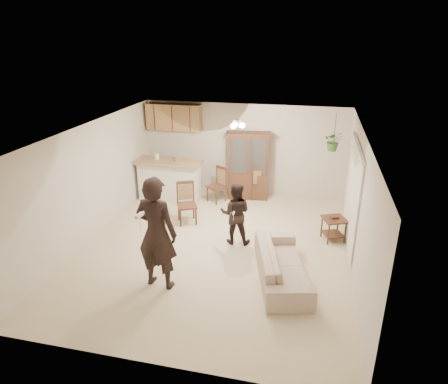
% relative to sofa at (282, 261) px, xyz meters
% --- Properties ---
extents(floor, '(6.50, 6.50, 0.00)m').
position_rel_sofa_xyz_m(floor, '(-1.46, 0.79, -0.37)').
color(floor, beige).
rests_on(floor, ground).
extents(ceiling, '(5.50, 6.50, 0.02)m').
position_rel_sofa_xyz_m(ceiling, '(-1.46, 0.79, 2.13)').
color(ceiling, silver).
rests_on(ceiling, wall_back).
extents(wall_back, '(5.50, 0.02, 2.50)m').
position_rel_sofa_xyz_m(wall_back, '(-1.46, 4.04, 0.88)').
color(wall_back, beige).
rests_on(wall_back, ground).
extents(wall_front, '(5.50, 0.02, 2.50)m').
position_rel_sofa_xyz_m(wall_front, '(-1.46, -2.46, 0.88)').
color(wall_front, beige).
rests_on(wall_front, ground).
extents(wall_left, '(0.02, 6.50, 2.50)m').
position_rel_sofa_xyz_m(wall_left, '(-4.21, 0.79, 0.88)').
color(wall_left, beige).
rests_on(wall_left, ground).
extents(wall_right, '(0.02, 6.50, 2.50)m').
position_rel_sofa_xyz_m(wall_right, '(1.29, 0.79, 0.88)').
color(wall_right, beige).
rests_on(wall_right, ground).
extents(breakfast_bar, '(1.60, 0.55, 1.00)m').
position_rel_sofa_xyz_m(breakfast_bar, '(-3.31, 3.14, 0.13)').
color(breakfast_bar, silver).
rests_on(breakfast_bar, floor).
extents(bar_top, '(1.75, 0.70, 0.08)m').
position_rel_sofa_xyz_m(bar_top, '(-3.31, 3.14, 0.68)').
color(bar_top, tan).
rests_on(bar_top, breakfast_bar).
extents(upper_cabinets, '(1.50, 0.34, 0.70)m').
position_rel_sofa_xyz_m(upper_cabinets, '(-3.36, 3.86, 1.73)').
color(upper_cabinets, olive).
rests_on(upper_cabinets, wall_back).
extents(vertical_blinds, '(0.06, 2.30, 2.10)m').
position_rel_sofa_xyz_m(vertical_blinds, '(1.25, 1.69, 0.73)').
color(vertical_blinds, silver).
rests_on(vertical_blinds, wall_right).
extents(ceiling_fixture, '(0.36, 0.36, 0.20)m').
position_rel_sofa_xyz_m(ceiling_fixture, '(-1.26, 1.99, 2.03)').
color(ceiling_fixture, '#FFE5BF').
rests_on(ceiling_fixture, ceiling).
extents(hanging_plant, '(0.43, 0.37, 0.48)m').
position_rel_sofa_xyz_m(hanging_plant, '(0.84, 3.19, 1.48)').
color(hanging_plant, '#224F1F').
rests_on(hanging_plant, ceiling).
extents(plant_cord, '(0.01, 0.01, 0.65)m').
position_rel_sofa_xyz_m(plant_cord, '(0.84, 3.19, 1.81)').
color(plant_cord, black).
rests_on(plant_cord, ceiling).
extents(sofa, '(1.17, 2.00, 0.73)m').
position_rel_sofa_xyz_m(sofa, '(0.00, 0.00, 0.00)').
color(sofa, beige).
rests_on(sofa, floor).
extents(adult, '(0.70, 0.51, 1.80)m').
position_rel_sofa_xyz_m(adult, '(-2.12, -0.68, 0.53)').
color(adult, black).
rests_on(adult, floor).
extents(child, '(0.70, 0.56, 1.35)m').
position_rel_sofa_xyz_m(child, '(-1.11, 1.16, 0.31)').
color(child, black).
rests_on(child, floor).
extents(china_hutch, '(1.20, 0.58, 1.82)m').
position_rel_sofa_xyz_m(china_hutch, '(-1.28, 3.72, 0.53)').
color(china_hutch, '#3A2315').
rests_on(china_hutch, floor).
extents(side_table, '(0.61, 0.61, 0.57)m').
position_rel_sofa_xyz_m(side_table, '(0.95, 1.74, -0.10)').
color(side_table, '#3A2315').
rests_on(side_table, floor).
extents(chair_bar, '(0.59, 0.59, 0.99)m').
position_rel_sofa_xyz_m(chair_bar, '(-2.41, 1.84, -0.09)').
color(chair_bar, '#3A2315').
rests_on(chair_bar, floor).
extents(chair_hutch_left, '(0.58, 0.58, 0.95)m').
position_rel_sofa_xyz_m(chair_hutch_left, '(-2.04, 3.24, -0.10)').
color(chair_hutch_left, '#3A2315').
rests_on(chair_hutch_left, floor).
extents(chair_hutch_right, '(0.53, 0.53, 0.94)m').
position_rel_sofa_xyz_m(chair_hutch_right, '(-1.02, 3.73, -0.10)').
color(chair_hutch_right, '#3A2315').
rests_on(chair_hutch_right, floor).
extents(controller_adult, '(0.08, 0.18, 0.06)m').
position_rel_sofa_xyz_m(controller_adult, '(-2.18, -1.16, 1.22)').
color(controller_adult, white).
rests_on(controller_adult, adult).
extents(controller_child, '(0.05, 0.12, 0.04)m').
position_rel_sofa_xyz_m(controller_child, '(-1.08, 0.84, 0.47)').
color(controller_child, white).
rests_on(controller_child, child).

